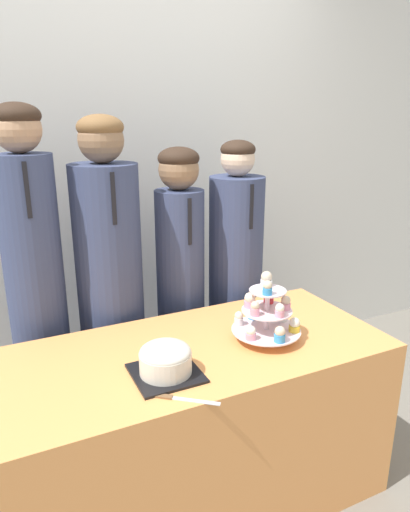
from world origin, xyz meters
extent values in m
cube|color=silver|center=(0.00, 1.41, 1.35)|extent=(9.00, 0.06, 2.70)
cube|color=#EF9951|center=(0.00, 0.34, 0.36)|extent=(1.54, 0.69, 0.72)
cube|color=black|center=(-0.18, 0.22, 0.73)|extent=(0.23, 0.23, 0.01)
cylinder|color=silver|center=(-0.18, 0.22, 0.77)|extent=(0.18, 0.18, 0.08)
ellipsoid|color=silver|center=(-0.18, 0.22, 0.81)|extent=(0.18, 0.18, 0.06)
cube|color=silver|center=(-0.15, 0.02, 0.72)|extent=(0.13, 0.11, 0.00)
cube|color=brown|center=(-0.24, 0.09, 0.72)|extent=(0.07, 0.06, 0.01)
cylinder|color=silver|center=(0.29, 0.29, 0.83)|extent=(0.02, 0.02, 0.22)
cylinder|color=silver|center=(0.29, 0.29, 0.76)|extent=(0.28, 0.28, 0.01)
cylinder|color=silver|center=(0.29, 0.29, 0.85)|extent=(0.20, 0.20, 0.01)
cylinder|color=silver|center=(0.29, 0.29, 0.93)|extent=(0.15, 0.15, 0.01)
cylinder|color=#3893DB|center=(0.28, 0.18, 0.78)|extent=(0.04, 0.04, 0.03)
sphere|color=beige|center=(0.28, 0.18, 0.81)|extent=(0.04, 0.04, 0.04)
cylinder|color=yellow|center=(0.38, 0.22, 0.78)|extent=(0.05, 0.05, 0.02)
sphere|color=white|center=(0.38, 0.22, 0.80)|extent=(0.04, 0.04, 0.04)
cylinder|color=white|center=(0.39, 0.33, 0.78)|extent=(0.04, 0.04, 0.02)
sphere|color=#F4E5C6|center=(0.39, 0.33, 0.80)|extent=(0.04, 0.04, 0.04)
cylinder|color=#3893DB|center=(0.29, 0.40, 0.78)|extent=(0.05, 0.05, 0.03)
sphere|color=silver|center=(0.29, 0.40, 0.81)|extent=(0.04, 0.04, 0.04)
cylinder|color=white|center=(0.21, 0.37, 0.78)|extent=(0.04, 0.04, 0.03)
sphere|color=#F4E5C6|center=(0.21, 0.37, 0.81)|extent=(0.04, 0.04, 0.04)
cylinder|color=pink|center=(0.18, 0.24, 0.78)|extent=(0.04, 0.04, 0.03)
sphere|color=white|center=(0.18, 0.24, 0.80)|extent=(0.04, 0.04, 0.04)
cylinder|color=pink|center=(0.29, 0.21, 0.87)|extent=(0.04, 0.04, 0.03)
sphere|color=white|center=(0.29, 0.21, 0.89)|extent=(0.04, 0.04, 0.04)
cylinder|color=pink|center=(0.36, 0.26, 0.87)|extent=(0.04, 0.04, 0.03)
sphere|color=beige|center=(0.36, 0.26, 0.89)|extent=(0.04, 0.04, 0.04)
cylinder|color=#E5333D|center=(0.33, 0.35, 0.87)|extent=(0.04, 0.04, 0.03)
sphere|color=beige|center=(0.33, 0.35, 0.89)|extent=(0.04, 0.04, 0.04)
cylinder|color=pink|center=(0.24, 0.34, 0.87)|extent=(0.05, 0.05, 0.03)
sphere|color=#F4E5C6|center=(0.24, 0.34, 0.89)|extent=(0.04, 0.04, 0.04)
cylinder|color=pink|center=(0.21, 0.26, 0.87)|extent=(0.04, 0.04, 0.03)
sphere|color=beige|center=(0.21, 0.26, 0.89)|extent=(0.03, 0.03, 0.03)
cylinder|color=white|center=(0.31, 0.33, 0.95)|extent=(0.05, 0.05, 0.03)
sphere|color=beige|center=(0.31, 0.33, 0.98)|extent=(0.04, 0.04, 0.04)
cylinder|color=#3893DB|center=(0.26, 0.25, 0.95)|extent=(0.04, 0.04, 0.03)
sphere|color=beige|center=(0.26, 0.25, 0.98)|extent=(0.04, 0.04, 0.04)
cylinder|color=#384266|center=(-0.52, 0.89, 0.73)|extent=(0.25, 0.25, 1.45)
sphere|color=tan|center=(-0.52, 0.89, 1.55)|extent=(0.19, 0.19, 0.19)
ellipsoid|color=#332319|center=(-0.52, 0.89, 1.60)|extent=(0.19, 0.19, 0.10)
cube|color=black|center=(-0.52, 0.76, 1.32)|extent=(0.02, 0.01, 0.22)
cylinder|color=#384266|center=(-0.19, 0.89, 0.70)|extent=(0.31, 0.31, 1.40)
sphere|color=#8E6B4C|center=(-0.19, 0.89, 1.50)|extent=(0.20, 0.20, 0.20)
ellipsoid|color=brown|center=(-0.19, 0.89, 1.55)|extent=(0.20, 0.20, 0.11)
cube|color=black|center=(-0.19, 0.73, 1.27)|extent=(0.02, 0.01, 0.22)
cylinder|color=#384266|center=(0.16, 0.89, 0.63)|extent=(0.24, 0.24, 1.26)
sphere|color=#8E6B4C|center=(0.16, 0.89, 1.35)|extent=(0.19, 0.19, 0.19)
ellipsoid|color=#332319|center=(0.16, 0.89, 1.41)|extent=(0.20, 0.20, 0.11)
cube|color=black|center=(0.16, 0.77, 1.13)|extent=(0.02, 0.01, 0.22)
cylinder|color=#384266|center=(0.48, 0.89, 0.65)|extent=(0.29, 0.29, 1.30)
sphere|color=beige|center=(0.48, 0.89, 1.39)|extent=(0.17, 0.17, 0.17)
ellipsoid|color=#332319|center=(0.48, 0.89, 1.44)|extent=(0.18, 0.18, 0.09)
cube|color=black|center=(0.48, 0.75, 1.17)|extent=(0.02, 0.01, 0.22)
camera|label=1|loc=(-0.67, -1.12, 1.60)|focal=32.00mm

